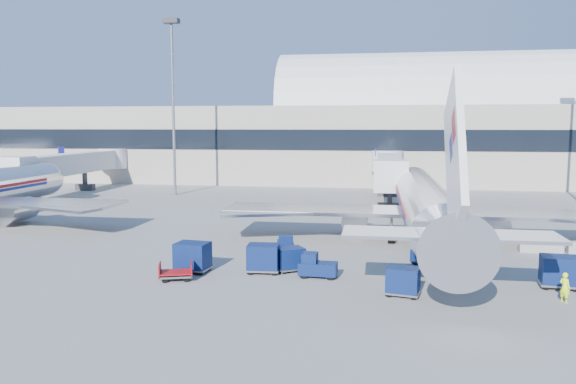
% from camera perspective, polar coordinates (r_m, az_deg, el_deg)
% --- Properties ---
extents(ground, '(260.00, 260.00, 0.00)m').
position_cam_1_polar(ground, '(41.51, 0.21, -5.91)').
color(ground, gray).
rests_on(ground, ground).
extents(terminal, '(170.00, 28.15, 21.00)m').
position_cam_1_polar(terminal, '(98.02, -2.61, 5.86)').
color(terminal, '#B2AA9E').
rests_on(terminal, ground).
extents(airliner_main, '(32.00, 37.26, 12.07)m').
position_cam_1_polar(airliner_main, '(45.10, 13.78, -1.30)').
color(airliner_main, silver).
rests_on(airliner_main, ground).
extents(jetbridge_near, '(4.40, 27.50, 6.25)m').
position_cam_1_polar(jetbridge_near, '(71.02, 10.17, 2.50)').
color(jetbridge_near, silver).
rests_on(jetbridge_near, ground).
extents(jetbridge_mid, '(4.40, 27.50, 6.25)m').
position_cam_1_polar(jetbridge_mid, '(81.82, -20.74, 2.72)').
color(jetbridge_mid, silver).
rests_on(jetbridge_mid, ground).
extents(mast_west, '(2.00, 1.20, 22.60)m').
position_cam_1_polar(mast_west, '(74.98, -11.64, 11.00)').
color(mast_west, slate).
rests_on(mast_west, ground).
extents(barrier_near, '(3.00, 0.55, 0.90)m').
position_cam_1_polar(barrier_near, '(44.48, 24.32, -5.07)').
color(barrier_near, '#9E9E96').
rests_on(barrier_near, ground).
extents(tug_lead, '(2.34, 1.26, 1.49)m').
position_cam_1_polar(tug_lead, '(34.15, 2.90, -7.54)').
color(tug_lead, '#09194A').
rests_on(tug_lead, ground).
extents(tug_right, '(2.73, 2.58, 1.64)m').
position_cam_1_polar(tug_right, '(37.87, 14.27, -6.20)').
color(tug_right, '#09194A').
rests_on(tug_right, ground).
extents(tug_left, '(1.57, 2.47, 1.49)m').
position_cam_1_polar(tug_left, '(39.67, -0.26, -5.50)').
color(tug_left, '#09194A').
rests_on(tug_left, ground).
extents(cart_train_a, '(2.14, 2.01, 1.50)m').
position_cam_1_polar(cart_train_a, '(35.45, 0.23, -6.79)').
color(cart_train_a, '#09194A').
rests_on(cart_train_a, ground).
extents(cart_train_b, '(2.12, 1.67, 1.78)m').
position_cam_1_polar(cart_train_b, '(35.08, -2.53, -6.69)').
color(cart_train_b, '#09194A').
rests_on(cart_train_b, ground).
extents(cart_train_c, '(2.28, 1.84, 1.86)m').
position_cam_1_polar(cart_train_c, '(35.75, -9.66, -6.46)').
color(cart_train_c, '#09194A').
rests_on(cart_train_c, ground).
extents(cart_solo_near, '(2.03, 1.71, 1.57)m').
position_cam_1_polar(cart_solo_near, '(31.09, 11.62, -8.81)').
color(cart_solo_near, '#09194A').
rests_on(cart_solo_near, ground).
extents(cart_solo_far, '(2.21, 1.77, 1.82)m').
position_cam_1_polar(cart_solo_far, '(35.35, 25.86, -7.24)').
color(cart_solo_far, '#09194A').
rests_on(cart_solo_far, ground).
extents(cart_open_red, '(2.26, 1.88, 0.52)m').
position_cam_1_polar(cart_open_red, '(34.21, -11.28, -8.17)').
color(cart_open_red, slate).
rests_on(cart_open_red, ground).
extents(ramp_worker, '(0.66, 0.69, 1.59)m').
position_cam_1_polar(ramp_worker, '(32.71, 26.30, -8.68)').
color(ramp_worker, '#DAFF1A').
rests_on(ramp_worker, ground).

